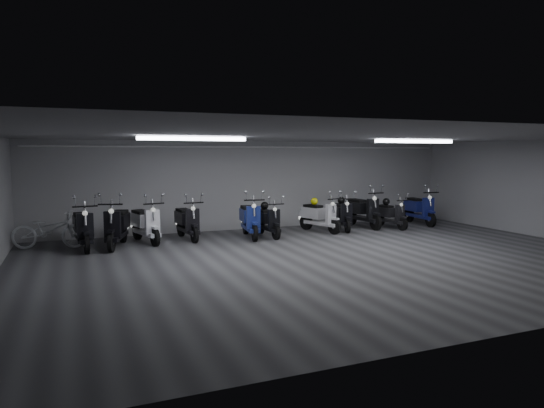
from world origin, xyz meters
name	(u,v)px	position (x,y,z in m)	size (l,w,h in m)	color
floor	(333,259)	(0.00, 0.00, -0.01)	(14.00, 10.00, 0.01)	#3C3D3F
ceiling	(335,136)	(0.00, 0.00, 2.80)	(14.00, 10.00, 0.01)	gray
back_wall	(257,185)	(0.00, 5.00, 1.40)	(14.00, 0.01, 2.80)	#9E9EA0
front_wall	(523,231)	(0.00, -5.00, 1.40)	(14.00, 0.01, 2.80)	#9E9EA0
fluor_strip_left	(193,139)	(-3.00, 1.00, 2.74)	(2.40, 0.18, 0.08)	white
fluor_strip_right	(415,141)	(3.00, 1.00, 2.74)	(2.40, 0.18, 0.08)	white
conduit	(258,147)	(0.00, 4.92, 2.62)	(0.05, 0.05, 13.60)	white
scooter_0	(83,221)	(-5.29, 3.38, 0.72)	(0.64, 1.92, 1.43)	black
scooter_1	(117,219)	(-4.47, 3.35, 0.73)	(0.66, 1.97, 1.47)	black
scooter_2	(145,218)	(-3.71, 3.68, 0.70)	(0.62, 1.87, 1.39)	white
scooter_3	(187,216)	(-2.56, 3.76, 0.68)	(0.61, 1.83, 1.36)	black
scooter_4	(250,213)	(-0.82, 3.38, 0.71)	(0.64, 1.91, 1.42)	navy
scooter_5	(268,216)	(-0.29, 3.35, 0.62)	(0.56, 1.67, 1.24)	black
scooter_6	(320,211)	(1.52, 3.53, 0.66)	(0.59, 1.78, 1.33)	white
scooter_7	(343,210)	(2.38, 3.60, 0.65)	(0.58, 1.74, 1.30)	black
scooter_8	(363,205)	(3.25, 3.80, 0.73)	(0.65, 1.96, 1.46)	black
scooter_9	(391,210)	(3.98, 3.31, 0.59)	(0.53, 1.59, 1.18)	black
bicycle	(49,226)	(-6.09, 3.82, 0.58)	(0.64, 1.80, 1.17)	silver
scooter_10	(420,204)	(5.41, 3.65, 0.71)	(0.64, 1.91, 1.42)	navy
helmet_0	(264,206)	(-0.30, 3.58, 0.89)	(0.23, 0.23, 0.23)	black
helmet_1	(386,202)	(3.95, 3.53, 0.85)	(0.24, 0.24, 0.24)	black
helmet_2	(314,201)	(1.44, 3.76, 0.94)	(0.23, 0.23, 0.23)	yellow
helmet_3	(341,200)	(2.45, 3.83, 0.92)	(0.24, 0.24, 0.24)	black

